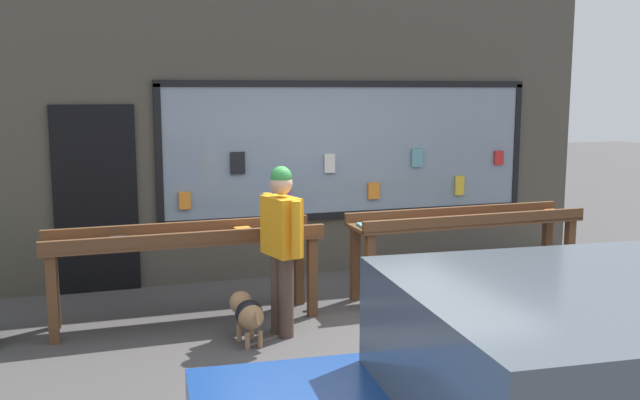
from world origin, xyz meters
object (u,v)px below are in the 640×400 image
object	(u,v)px
display_table_left	(185,246)
person_browsing	(282,239)
display_table_right	(466,227)
small_dog	(248,313)

from	to	relation	value
display_table_left	person_browsing	xyz separation A→B (m)	(0.79, -0.65, 0.15)
display_table_right	display_table_left	bearing A→B (deg)	179.97
display_table_left	person_browsing	distance (m)	1.04
display_table_left	small_dog	xyz separation A→B (m)	(0.44, -0.75, -0.48)
small_dog	person_browsing	bearing A→B (deg)	-79.19
display_table_right	person_browsing	world-z (taller)	person_browsing
display_table_left	small_dog	world-z (taller)	display_table_left
display_table_left	small_dog	bearing A→B (deg)	-59.44
person_browsing	display_table_right	bearing A→B (deg)	-88.00
display_table_right	small_dog	world-z (taller)	display_table_right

